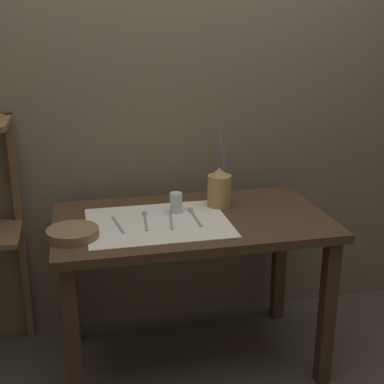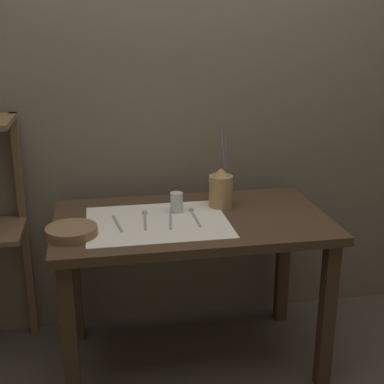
{
  "view_description": "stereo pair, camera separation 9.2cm",
  "coord_description": "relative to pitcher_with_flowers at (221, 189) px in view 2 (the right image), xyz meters",
  "views": [
    {
      "loc": [
        -0.49,
        -2.18,
        1.59
      ],
      "look_at": [
        0.0,
        0.0,
        0.86
      ],
      "focal_mm": 50.0,
      "sensor_mm": 36.0,
      "label": 1
    },
    {
      "loc": [
        -0.4,
        -2.2,
        1.59
      ],
      "look_at": [
        0.0,
        0.0,
        0.86
      ],
      "focal_mm": 50.0,
      "sensor_mm": 36.0,
      "label": 2
    }
  ],
  "objects": [
    {
      "name": "wooden_table",
      "position": [
        -0.16,
        -0.12,
        -0.19
      ],
      "size": [
        1.22,
        0.69,
        0.74
      ],
      "color": "#422D1E",
      "rests_on": "ground_plane"
    },
    {
      "name": "knife_center",
      "position": [
        -0.49,
        -0.15,
        -0.08
      ],
      "size": [
        0.04,
        0.2,
        0.0
      ],
      "color": "#939399",
      "rests_on": "wooden_table"
    },
    {
      "name": "fork_inner",
      "position": [
        -0.26,
        -0.15,
        -0.08
      ],
      "size": [
        0.04,
        0.2,
        0.0
      ],
      "color": "#939399",
      "rests_on": "wooden_table"
    },
    {
      "name": "glass_tumbler_near",
      "position": [
        -0.22,
        -0.04,
        -0.04
      ],
      "size": [
        0.06,
        0.06,
        0.09
      ],
      "color": "silver",
      "rests_on": "wooden_table"
    },
    {
      "name": "spoon_inner",
      "position": [
        -0.37,
        -0.08,
        -0.08
      ],
      "size": [
        0.03,
        0.21,
        0.02
      ],
      "color": "#939399",
      "rests_on": "wooden_table"
    },
    {
      "name": "wooden_bowl",
      "position": [
        -0.68,
        -0.24,
        -0.07
      ],
      "size": [
        0.21,
        0.21,
        0.04
      ],
      "color": "brown",
      "rests_on": "wooden_table"
    },
    {
      "name": "spoon_outer",
      "position": [
        -0.15,
        -0.09,
        -0.08
      ],
      "size": [
        0.02,
        0.21,
        0.02
      ],
      "color": "#939399",
      "rests_on": "wooden_table"
    },
    {
      "name": "pitcher_with_flowers",
      "position": [
        0.0,
        0.0,
        0.0
      ],
      "size": [
        0.11,
        0.11,
        0.38
      ],
      "color": "#A87F4C",
      "rests_on": "wooden_table"
    },
    {
      "name": "stone_wall_back",
      "position": [
        -0.16,
        0.34,
        0.37
      ],
      "size": [
        7.0,
        0.06,
        2.4
      ],
      "color": "#6B5E4C",
      "rests_on": "ground_plane"
    },
    {
      "name": "ground_plane",
      "position": [
        -0.16,
        -0.12,
        -0.83
      ],
      "size": [
        12.0,
        12.0,
        0.0
      ],
      "primitive_type": "plane",
      "color": "#473F35"
    },
    {
      "name": "linen_cloth",
      "position": [
        -0.32,
        -0.15,
        -0.09
      ],
      "size": [
        0.61,
        0.48,
        0.0
      ],
      "color": "silver",
      "rests_on": "wooden_table"
    }
  ]
}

